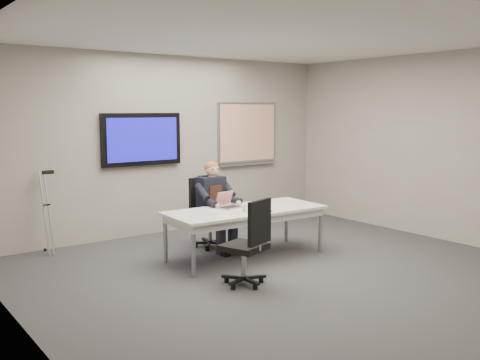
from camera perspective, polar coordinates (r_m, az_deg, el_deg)
floor at (r=6.44m, az=6.01°, el=-10.17°), size 6.00×6.00×0.02m
ceiling at (r=6.19m, az=6.38°, el=15.35°), size 6.00×6.00×0.02m
wall_back at (r=8.59m, az=-7.57°, el=3.78°), size 6.00×0.02×2.80m
wall_left at (r=4.68m, az=-21.86°, el=0.20°), size 0.02×6.00×2.80m
wall_right at (r=8.49m, az=21.23°, el=3.29°), size 0.02×6.00×2.80m
conference_table at (r=7.05m, az=0.60°, el=-3.69°), size 2.16×0.99×0.65m
tv_display at (r=8.31m, az=-10.42°, el=4.29°), size 1.30×0.09×0.80m
whiteboard at (r=9.42m, az=0.79°, el=4.96°), size 1.25×0.08×1.10m
office_chair_far at (r=7.67m, az=-3.42°, el=-4.85°), size 0.53×0.53×0.99m
office_chair_near at (r=6.01m, az=0.77°, el=-8.37°), size 0.59×0.59×0.98m
seated_person at (r=7.45m, az=-2.40°, el=-3.74°), size 0.39×0.67×1.24m
crutch at (r=7.69m, az=-19.95°, el=-3.10°), size 0.36×0.68×1.24m
laptop at (r=7.14m, az=-1.36°, el=-2.53°), size 0.33×0.32×0.21m
name_tent at (r=6.83m, az=1.43°, el=-3.02°), size 0.25×0.16×0.10m
pen at (r=6.90m, az=3.32°, el=-3.28°), size 0.06×0.12×0.01m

